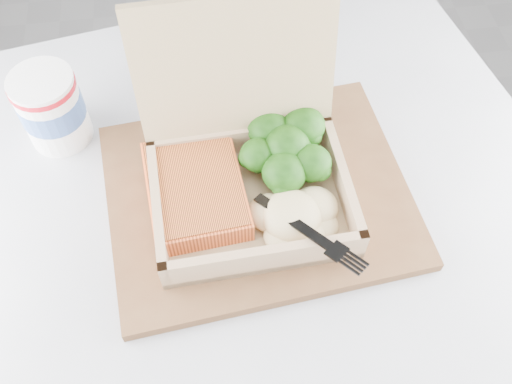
{
  "coord_description": "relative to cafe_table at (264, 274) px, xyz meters",
  "views": [
    {
      "loc": [
        0.23,
        -0.93,
        1.28
      ],
      "look_at": [
        0.27,
        -0.59,
        0.75
      ],
      "focal_mm": 40.0,
      "sensor_mm": 36.0,
      "label": 1
    }
  ],
  "objects": [
    {
      "name": "serving_tray",
      "position": [
        -0.01,
        0.02,
        0.19
      ],
      "size": [
        0.37,
        0.31,
        0.01
      ],
      "primitive_type": "cube",
      "rotation": [
        0.0,
        0.0,
        0.1
      ],
      "color": "brown",
      "rests_on": "cafe_table"
    },
    {
      "name": "broccoli_pile",
      "position": [
        0.03,
        0.04,
        0.23
      ],
      "size": [
        0.12,
        0.12,
        0.04
      ],
      "primitive_type": null,
      "color": "#266516",
      "rests_on": "takeout_container"
    },
    {
      "name": "salmon_fillet",
      "position": [
        -0.08,
        0.01,
        0.22
      ],
      "size": [
        0.12,
        0.15,
        0.03
      ],
      "primitive_type": "cube",
      "rotation": [
        0.0,
        0.0,
        0.09
      ],
      "color": "orange",
      "rests_on": "takeout_container"
    },
    {
      "name": "mashed_potatoes",
      "position": [
        0.02,
        -0.04,
        0.23
      ],
      "size": [
        0.11,
        0.09,
        0.04
      ],
      "primitive_type": "ellipsoid",
      "color": "beige",
      "rests_on": "takeout_container"
    },
    {
      "name": "floor",
      "position": [
        -0.28,
        0.58,
        -0.53
      ],
      "size": [
        4.0,
        4.0,
        0.0
      ],
      "primitive_type": "plane",
      "color": "#97989D",
      "rests_on": "ground"
    },
    {
      "name": "takeout_container",
      "position": [
        -0.02,
        0.03,
        0.25
      ],
      "size": [
        0.23,
        0.21,
        0.21
      ],
      "rotation": [
        0.0,
        0.0,
        0.04
      ],
      "color": "tan",
      "rests_on": "serving_tray"
    },
    {
      "name": "cafe_table",
      "position": [
        0.0,
        0.0,
        0.0
      ],
      "size": [
        0.87,
        0.87,
        0.71
      ],
      "rotation": [
        0.0,
        0.0,
        0.19
      ],
      "color": "black",
      "rests_on": "floor"
    },
    {
      "name": "plastic_fork",
      "position": [
        0.01,
        -0.04,
        0.24
      ],
      "size": [
        0.1,
        0.13,
        0.02
      ],
      "rotation": [
        0.0,
        0.0,
        3.81
      ],
      "color": "black",
      "rests_on": "mashed_potatoes"
    },
    {
      "name": "receipt",
      "position": [
        0.0,
        0.19,
        0.18
      ],
      "size": [
        0.1,
        0.16,
        0.0
      ],
      "primitive_type": "cube",
      "rotation": [
        0.0,
        0.0,
        0.15
      ],
      "color": "white",
      "rests_on": "cafe_table"
    },
    {
      "name": "paper_cup",
      "position": [
        -0.24,
        0.15,
        0.24
      ],
      "size": [
        0.08,
        0.08,
        0.1
      ],
      "color": "white",
      "rests_on": "cafe_table"
    }
  ]
}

